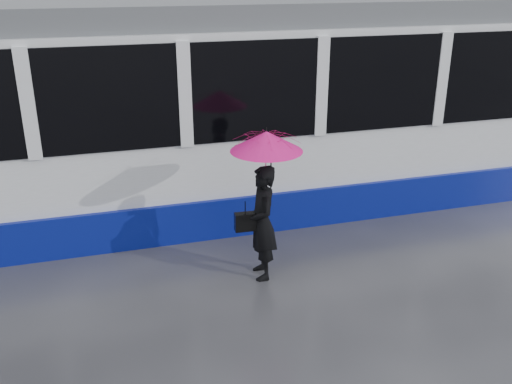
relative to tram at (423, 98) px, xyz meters
name	(u,v)px	position (x,y,z in m)	size (l,w,h in m)	color
ground	(303,269)	(-3.21, -2.50, -1.64)	(90.00, 90.00, 0.00)	#2B2B30
rails	(252,201)	(-3.21, 0.00, -1.63)	(34.00, 1.51, 0.02)	#3F3D38
tram	(423,98)	(0.00, 0.00, 0.00)	(26.00, 2.56, 3.35)	white
woman	(262,223)	(-3.79, -2.49, -0.87)	(0.56, 0.37, 1.53)	black
umbrella	(266,155)	(-3.74, -2.49, 0.04)	(0.95, 0.95, 1.03)	#ED146B
handbag	(245,222)	(-4.01, -2.47, -0.84)	(0.28, 0.13, 0.42)	black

